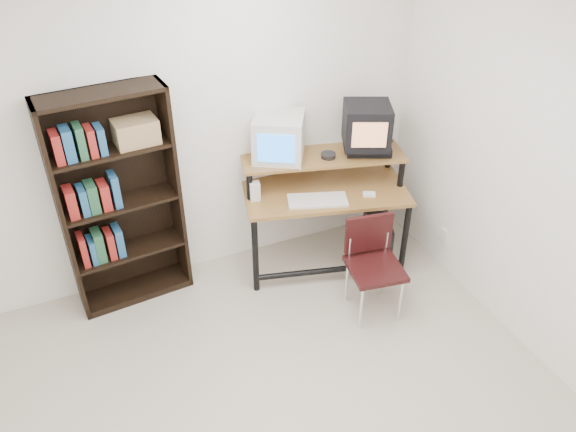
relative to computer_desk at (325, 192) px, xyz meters
name	(u,v)px	position (x,y,z in m)	size (l,w,h in m)	color
ceiling	(277,17)	(-1.07, -1.62, 1.90)	(4.00, 4.00, 0.01)	white
back_wall	(178,129)	(-1.07, 0.38, 0.60)	(4.00, 0.01, 2.60)	white
computer_desk	(325,192)	(0.00, 0.00, 0.00)	(1.45, 0.96, 0.98)	olive
crt_monitor	(279,137)	(-0.31, 0.22, 0.45)	(0.53, 0.53, 0.37)	beige
vcr	(368,148)	(0.40, 0.03, 0.31)	(0.36, 0.26, 0.08)	black
crt_tv	(367,125)	(0.37, 0.02, 0.52)	(0.47, 0.47, 0.34)	black
cd_spindle	(328,156)	(0.05, 0.05, 0.29)	(0.12, 0.12, 0.05)	#26262B
keyboard	(318,201)	(-0.14, -0.16, 0.04)	(0.47, 0.21, 0.04)	beige
mousepad	(368,196)	(0.28, -0.23, 0.02)	(0.22, 0.18, 0.01)	black
mouse	(369,195)	(0.28, -0.24, 0.04)	(0.10, 0.06, 0.03)	white
desk_speaker	(255,192)	(-0.59, 0.07, 0.10)	(0.08, 0.07, 0.17)	beige
pc_tower	(377,239)	(0.44, -0.18, -0.49)	(0.20, 0.45, 0.42)	black
school_chair	(373,257)	(0.08, -0.68, -0.22)	(0.45, 0.45, 0.79)	black
bookshelf	(118,199)	(-1.60, 0.23, 0.20)	(0.90, 0.37, 1.74)	black
wall_outlet	(444,236)	(0.92, -0.47, -0.40)	(0.02, 0.08, 0.12)	beige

